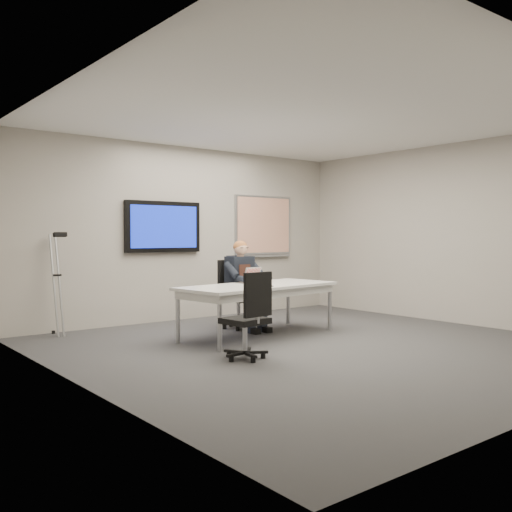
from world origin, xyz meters
TOP-DOWN VIEW (x-y plane):
  - floor at (0.00, 0.00)m, footprint 6.00×6.00m
  - ceiling at (0.00, 0.00)m, footprint 6.00×6.00m
  - wall_back at (0.00, 3.00)m, footprint 6.00×0.02m
  - wall_left at (-3.00, 0.00)m, footprint 0.02×6.00m
  - wall_right at (3.00, 0.00)m, footprint 0.02×6.00m
  - conference_table at (-0.13, 1.01)m, footprint 2.37×1.22m
  - tv_display at (-0.50, 2.95)m, footprint 1.30×0.09m
  - whiteboard at (1.55, 2.97)m, footprint 1.25×0.08m
  - office_chair_far at (0.03, 1.74)m, footprint 0.58×0.58m
  - office_chair_near at (-1.14, -0.06)m, footprint 0.51×0.51m
  - seated_person at (0.04, 1.50)m, footprint 0.41×0.71m
  - crutch at (-2.25, 2.77)m, footprint 0.46×0.72m
  - laptop at (0.03, 1.27)m, footprint 0.32×0.31m
  - name_tent at (-0.33, 0.79)m, footprint 0.28×0.13m
  - pen at (-0.21, 0.71)m, footprint 0.05×0.14m

SIDE VIEW (x-z plane):
  - floor at x=0.00m, z-range -0.01..0.01m
  - office_chair_near at x=-1.14m, z-range -0.18..0.79m
  - office_chair_far at x=0.03m, z-range -0.19..0.81m
  - seated_person at x=0.04m, z-range -0.12..1.16m
  - conference_table at x=-0.13m, z-range 0.27..0.97m
  - pen at x=-0.21m, z-range 0.70..0.71m
  - crutch at x=-2.25m, z-range -0.03..1.46m
  - laptop at x=0.03m, z-range 0.65..0.86m
  - name_tent at x=-0.33m, z-range 0.70..0.81m
  - wall_back at x=0.00m, z-range 0.00..2.80m
  - wall_left at x=-3.00m, z-range 0.00..2.80m
  - wall_right at x=3.00m, z-range 0.00..2.80m
  - tv_display at x=-0.50m, z-range 1.10..1.90m
  - whiteboard at x=1.55m, z-range 0.98..2.08m
  - ceiling at x=0.00m, z-range 2.79..2.81m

